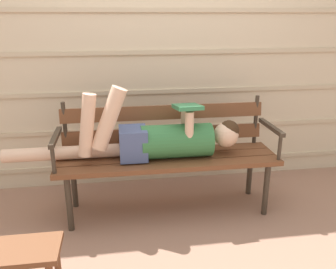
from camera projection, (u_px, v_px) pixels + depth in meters
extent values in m
plane|color=#936B56|center=(170.00, 217.00, 2.73)|extent=(12.00, 12.00, 0.00)
cube|color=beige|center=(157.00, 52.00, 3.02)|extent=(5.11, 0.06, 2.35)
cube|color=#C1AD8E|center=(159.00, 162.00, 3.31)|extent=(5.11, 0.02, 0.04)
cube|color=#C1AD8E|center=(159.00, 128.00, 3.20)|extent=(5.11, 0.02, 0.04)
cube|color=#C1AD8E|center=(158.00, 91.00, 3.10)|extent=(5.11, 0.02, 0.04)
cube|color=#C1AD8E|center=(158.00, 52.00, 2.99)|extent=(5.11, 0.02, 0.04)
cube|color=#C1AD8E|center=(158.00, 10.00, 2.88)|extent=(5.11, 0.02, 0.04)
cube|color=brown|center=(171.00, 167.00, 2.55)|extent=(1.66, 0.14, 0.04)
cube|color=brown|center=(168.00, 159.00, 2.69)|extent=(1.66, 0.14, 0.04)
cube|color=brown|center=(165.00, 152.00, 2.83)|extent=(1.66, 0.14, 0.04)
cube|color=brown|center=(164.00, 134.00, 2.85)|extent=(1.59, 0.05, 0.11)
cube|color=brown|center=(164.00, 112.00, 2.79)|extent=(1.59, 0.05, 0.11)
cylinder|color=#382D23|center=(65.00, 128.00, 2.71)|extent=(0.03, 0.03, 0.40)
cylinder|color=#382D23|center=(256.00, 120.00, 2.93)|extent=(0.03, 0.03, 0.40)
cylinder|color=#382D23|center=(69.00, 204.00, 2.50)|extent=(0.04, 0.04, 0.42)
cylinder|color=#382D23|center=(266.00, 190.00, 2.71)|extent=(0.04, 0.04, 0.42)
cylinder|color=#382D23|center=(74.00, 183.00, 2.82)|extent=(0.04, 0.04, 0.42)
cylinder|color=#382D23|center=(250.00, 171.00, 3.03)|extent=(0.04, 0.04, 0.42)
cube|color=#382D23|center=(55.00, 137.00, 2.51)|extent=(0.04, 0.41, 0.03)
cylinder|color=#382D23|center=(53.00, 160.00, 2.38)|extent=(0.03, 0.03, 0.20)
cube|color=#382D23|center=(271.00, 127.00, 2.73)|extent=(0.04, 0.41, 0.03)
cylinder|color=#382D23|center=(280.00, 147.00, 2.61)|extent=(0.03, 0.03, 0.20)
cylinder|color=#33703D|center=(176.00, 141.00, 2.65)|extent=(0.53, 0.25, 0.25)
cube|color=#475684|center=(133.00, 143.00, 2.61)|extent=(0.20, 0.24, 0.23)
sphere|color=beige|center=(226.00, 135.00, 2.70)|extent=(0.19, 0.19, 0.19)
sphere|color=#382314|center=(229.00, 130.00, 2.69)|extent=(0.16, 0.16, 0.16)
cylinder|color=beige|center=(109.00, 119.00, 2.46)|extent=(0.27, 0.11, 0.46)
cylinder|color=beige|center=(87.00, 125.00, 2.45)|extent=(0.15, 0.09, 0.46)
cylinder|color=beige|center=(64.00, 153.00, 2.61)|extent=(0.86, 0.10, 0.10)
cylinder|color=beige|center=(189.00, 128.00, 2.55)|extent=(0.06, 0.06, 0.24)
cylinder|color=beige|center=(185.00, 122.00, 2.70)|extent=(0.06, 0.06, 0.24)
cube|color=#337A4C|center=(187.00, 107.00, 2.58)|extent=(0.20, 0.26, 0.06)
cube|color=brown|center=(13.00, 252.00, 1.75)|extent=(0.46, 0.25, 0.03)
cylinder|color=brown|center=(58.00, 266.00, 1.93)|extent=(0.04, 0.04, 0.35)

